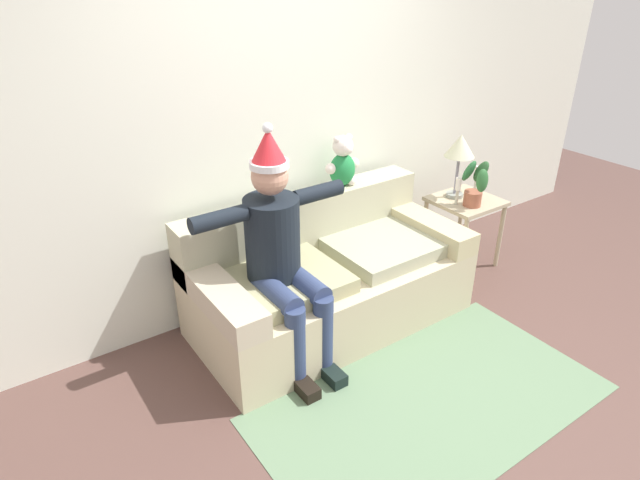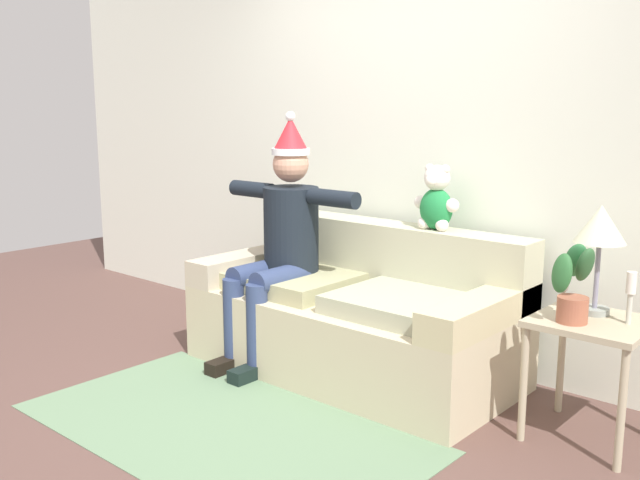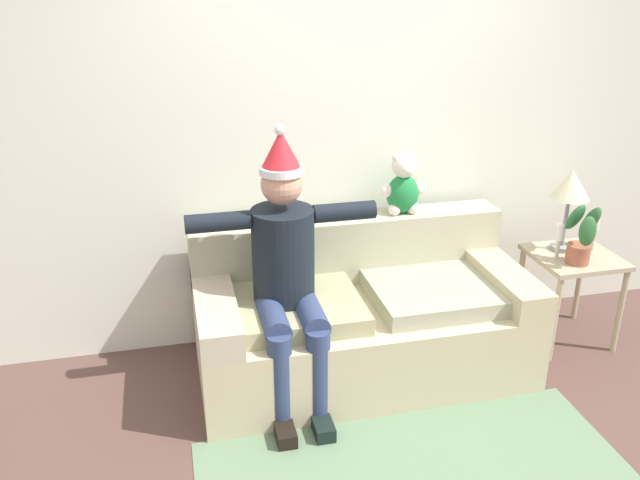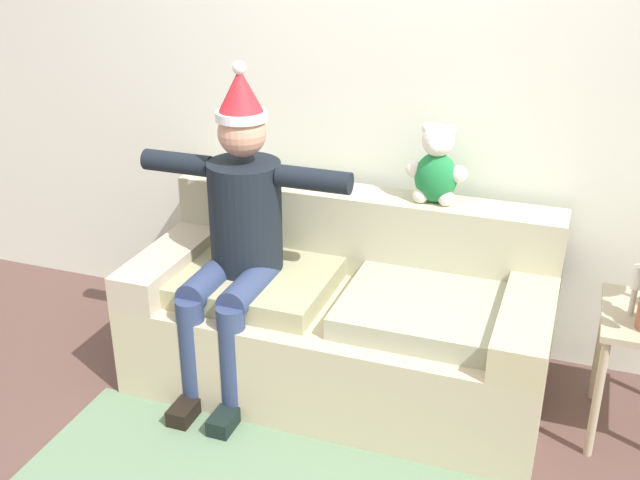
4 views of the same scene
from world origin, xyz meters
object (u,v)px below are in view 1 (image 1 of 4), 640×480
Objects in this scene: couch at (327,277)px; candle_short at (477,176)px; candle_tall at (458,188)px; person_seated at (281,249)px; table_lamp at (460,149)px; teddy_bear at (343,163)px; side_table at (465,210)px; potted_plant at (475,185)px.

couch reaches higher than candle_short.
candle_tall is 0.29m from candle_short.
table_lamp is at bearing 8.32° from person_seated.
person_seated is 0.96m from teddy_bear.
person_seated is 4.02× the size of teddy_bear.
side_table is 2.45× the size of candle_short.
table_lamp is at bearing 4.23° from couch.
table_lamp is at bearing 83.37° from potted_plant.
teddy_bear is at bearing 164.46° from side_table.
candle_short is at bearing 11.84° from candle_tall.
couch is at bearing -139.43° from teddy_bear.
candle_short is (1.19, -0.25, -0.28)m from teddy_bear.
candle_short is at bearing 5.94° from person_seated.
person_seated reaches higher than side_table.
candle_short is (0.14, 0.04, 0.25)m from side_table.
potted_plant is at bearing 1.64° from person_seated.
table_lamp is at bearing 161.63° from candle_short.
couch is at bearing -178.44° from candle_short.
candle_short is (1.54, 0.04, 0.41)m from couch.
side_table is at bearing -164.38° from candle_short.
potted_plant reaches higher than candle_short.
teddy_bear is at bearing 169.23° from table_lamp.
couch is 1.41m from potted_plant.
side_table is 1.55× the size of potted_plant.
couch is 5.00× the size of potted_plant.
teddy_bear is at bearing 161.03° from candle_tall.
person_seated is at bearing -178.36° from potted_plant.
potted_plant is at bearing -142.26° from candle_short.
side_table is at bearing 5.17° from person_seated.
teddy_bear is (0.34, 0.29, 0.69)m from couch.
potted_plant is (1.80, 0.05, -0.01)m from person_seated.
couch reaches higher than candle_tall.
person_seated reaches higher than candle_short.
candle_tall reaches higher than side_table.
candle_short is at bearing -11.93° from teddy_bear.
potted_plant is 0.13m from candle_tall.
side_table is (1.39, 0.00, 0.16)m from couch.
couch is 3.66× the size of table_lamp.
candle_tall is 0.92× the size of candle_short.
candle_short is at bearing 15.62° from side_table.
person_seated is 4.00× the size of potted_plant.
teddy_bear is 1.00m from candle_tall.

